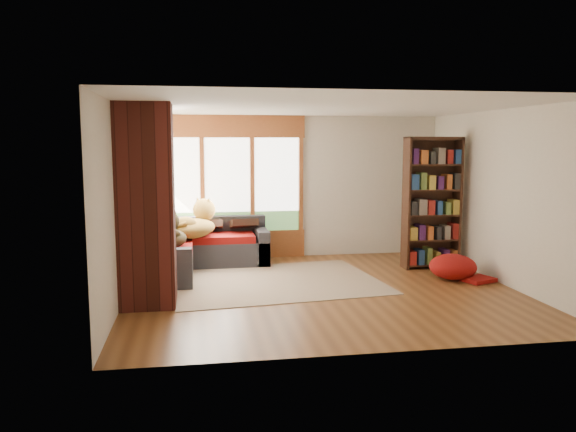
{
  "coord_description": "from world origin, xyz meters",
  "views": [
    {
      "loc": [
        -1.77,
        -7.7,
        2.09
      ],
      "look_at": [
        -0.33,
        1.03,
        0.95
      ],
      "focal_mm": 35.0,
      "sensor_mm": 36.0,
      "label": 1
    }
  ],
  "objects_px": {
    "brick_chimney": "(146,206)",
    "pouf": "(453,266)",
    "area_rug": "(274,282)",
    "bookshelf": "(432,203)",
    "dog_tan": "(195,221)",
    "dog_brindle": "(170,232)",
    "sectional_sofa": "(186,251)"
  },
  "relations": [
    {
      "from": "brick_chimney",
      "to": "sectional_sofa",
      "type": "distance_m",
      "value": 2.32
    },
    {
      "from": "area_rug",
      "to": "pouf",
      "type": "distance_m",
      "value": 2.79
    },
    {
      "from": "pouf",
      "to": "dog_brindle",
      "type": "distance_m",
      "value": 4.4
    },
    {
      "from": "sectional_sofa",
      "to": "pouf",
      "type": "xyz_separation_m",
      "value": [
        4.1,
        -1.39,
        -0.1
      ]
    },
    {
      "from": "brick_chimney",
      "to": "area_rug",
      "type": "bearing_deg",
      "value": 27.43
    },
    {
      "from": "pouf",
      "to": "dog_tan",
      "type": "height_order",
      "value": "dog_tan"
    },
    {
      "from": "sectional_sofa",
      "to": "area_rug",
      "type": "bearing_deg",
      "value": -45.18
    },
    {
      "from": "pouf",
      "to": "dog_brindle",
      "type": "height_order",
      "value": "dog_brindle"
    },
    {
      "from": "area_rug",
      "to": "pouf",
      "type": "relative_size",
      "value": 4.35
    },
    {
      "from": "bookshelf",
      "to": "dog_tan",
      "type": "height_order",
      "value": "bookshelf"
    },
    {
      "from": "brick_chimney",
      "to": "sectional_sofa",
      "type": "bearing_deg",
      "value": 77.71
    },
    {
      "from": "sectional_sofa",
      "to": "dog_brindle",
      "type": "xyz_separation_m",
      "value": [
        -0.22,
        -0.8,
        0.46
      ]
    },
    {
      "from": "brick_chimney",
      "to": "pouf",
      "type": "relative_size",
      "value": 3.6
    },
    {
      "from": "sectional_sofa",
      "to": "area_rug",
      "type": "relative_size",
      "value": 0.7
    },
    {
      "from": "bookshelf",
      "to": "dog_tan",
      "type": "distance_m",
      "value": 3.97
    },
    {
      "from": "sectional_sofa",
      "to": "area_rug",
      "type": "height_order",
      "value": "sectional_sofa"
    },
    {
      "from": "brick_chimney",
      "to": "pouf",
      "type": "bearing_deg",
      "value": 8.21
    },
    {
      "from": "brick_chimney",
      "to": "bookshelf",
      "type": "xyz_separation_m",
      "value": [
        4.54,
        1.49,
        -0.2
      ]
    },
    {
      "from": "bookshelf",
      "to": "sectional_sofa",
      "type": "bearing_deg",
      "value": 172.28
    },
    {
      "from": "brick_chimney",
      "to": "pouf",
      "type": "xyz_separation_m",
      "value": [
        4.55,
        0.66,
        -1.09
      ]
    },
    {
      "from": "dog_tan",
      "to": "area_rug",
      "type": "bearing_deg",
      "value": -97.78
    },
    {
      "from": "brick_chimney",
      "to": "area_rug",
      "type": "relative_size",
      "value": 0.83
    },
    {
      "from": "sectional_sofa",
      "to": "dog_brindle",
      "type": "distance_m",
      "value": 0.94
    },
    {
      "from": "brick_chimney",
      "to": "bookshelf",
      "type": "bearing_deg",
      "value": 18.2
    },
    {
      "from": "pouf",
      "to": "bookshelf",
      "type": "bearing_deg",
      "value": 90.59
    },
    {
      "from": "brick_chimney",
      "to": "dog_brindle",
      "type": "distance_m",
      "value": 1.38
    },
    {
      "from": "brick_chimney",
      "to": "bookshelf",
      "type": "relative_size",
      "value": 1.18
    },
    {
      "from": "dog_tan",
      "to": "pouf",
      "type": "bearing_deg",
      "value": -73.68
    },
    {
      "from": "pouf",
      "to": "brick_chimney",
      "type": "bearing_deg",
      "value": -171.79
    },
    {
      "from": "brick_chimney",
      "to": "dog_tan",
      "type": "relative_size",
      "value": 2.31
    },
    {
      "from": "area_rug",
      "to": "dog_brindle",
      "type": "xyz_separation_m",
      "value": [
        -1.55,
        0.33,
        0.75
      ]
    },
    {
      "from": "pouf",
      "to": "dog_tan",
      "type": "distance_m",
      "value": 4.21
    }
  ]
}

